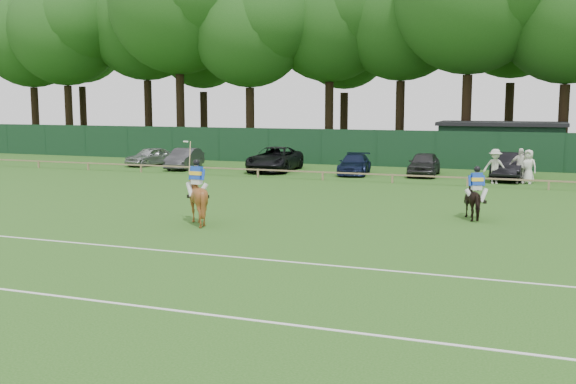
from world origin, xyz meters
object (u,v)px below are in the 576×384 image
at_px(sedan_silver, 150,156).
at_px(spectator_left, 495,166).
at_px(hatch_grey, 424,164).
at_px(horse_dark, 476,201).
at_px(sedan_navy, 355,164).
at_px(spectator_mid, 520,166).
at_px(estate_black, 510,166).
at_px(sedan_grey, 184,159).
at_px(spectator_right, 528,167).
at_px(suv_black, 275,159).
at_px(horse_chestnut, 197,199).
at_px(utility_shed, 501,144).

bearing_deg(sedan_silver, spectator_left, 9.47).
bearing_deg(sedan_silver, hatch_grey, 15.92).
distance_m(horse_dark, spectator_left, 11.80).
distance_m(sedan_navy, spectator_mid, 9.72).
bearing_deg(estate_black, sedan_silver, -175.68).
xyz_separation_m(sedan_silver, hatch_grey, (18.86, 0.26, 0.07)).
relative_size(sedan_grey, spectator_right, 2.21).
xyz_separation_m(sedan_silver, sedan_grey, (3.34, -1.14, 0.03)).
bearing_deg(spectator_mid, sedan_navy, 171.88).
relative_size(horse_dark, sedan_grey, 0.41).
relative_size(sedan_silver, suv_black, 0.68).
bearing_deg(horse_chestnut, utility_shed, -107.33).
xyz_separation_m(sedan_silver, spectator_mid, (24.36, -1.68, 0.32)).
distance_m(horse_chestnut, spectator_left, 18.86).
bearing_deg(spectator_right, utility_shed, 119.92).
bearing_deg(sedan_grey, spectator_right, -10.53).
height_order(sedan_navy, estate_black, estate_black).
height_order(sedan_grey, spectator_left, spectator_left).
height_order(sedan_grey, estate_black, estate_black).
relative_size(sedan_navy, spectator_left, 2.25).
bearing_deg(estate_black, hatch_grey, -179.77).
bearing_deg(suv_black, sedan_silver, 174.01).
xyz_separation_m(hatch_grey, utility_shed, (3.98, 7.74, 0.83)).
height_order(sedan_grey, sedan_navy, sedan_grey).
relative_size(suv_black, estate_black, 1.18).
height_order(hatch_grey, utility_shed, utility_shed).
distance_m(horse_chestnut, suv_black, 18.69).
bearing_deg(utility_shed, sedan_navy, -133.95).
height_order(horse_chestnut, sedan_grey, horse_chestnut).
height_order(hatch_grey, spectator_left, spectator_left).
bearing_deg(suv_black, spectator_mid, -8.71).
distance_m(sedan_silver, spectator_right, 24.83).
bearing_deg(estate_black, sedan_grey, -172.55).
height_order(sedan_navy, spectator_right, spectator_right).
distance_m(horse_dark, horse_chestnut, 10.53).
bearing_deg(sedan_navy, utility_shed, 38.36).
bearing_deg(spectator_mid, horse_dark, -96.19).
height_order(horse_dark, sedan_navy, horse_dark).
bearing_deg(hatch_grey, horse_chestnut, -107.94).
relative_size(sedan_silver, spectator_right, 2.03).
bearing_deg(spectator_right, sedan_navy, -168.57).
bearing_deg(sedan_navy, hatch_grey, 1.39).
distance_m(sedan_grey, suv_black, 6.17).
bearing_deg(horse_dark, sedan_silver, -54.81).
height_order(suv_black, spectator_mid, spectator_mid).
height_order(horse_chestnut, utility_shed, utility_shed).
xyz_separation_m(horse_dark, hatch_grey, (-4.28, 14.35, -0.01)).
distance_m(sedan_silver, utility_shed, 24.21).
bearing_deg(horse_chestnut, sedan_navy, -91.73).
distance_m(spectator_right, utility_shed, 9.87).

